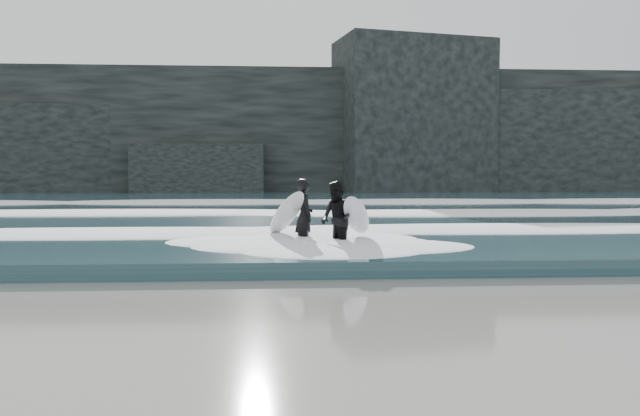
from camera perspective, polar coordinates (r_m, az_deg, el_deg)
The scene contains 8 objects.
ground at distance 7.50m, azimuth 10.45°, elevation -10.35°, with size 120.00×120.00×0.00m, color brown.
sea at distance 36.15m, azimuth -0.86°, elevation 0.63°, with size 90.00×52.00×0.30m, color #25454D.
headland at distance 53.20m, azimuth -1.79°, elevation 6.67°, with size 70.00×9.00×10.00m, color black.
foam_near at distance 16.23m, azimuth 2.67°, elevation -1.60°, with size 60.00×3.20×0.20m, color white.
foam_mid at distance 23.18m, azimuth 0.74°, elevation -0.12°, with size 60.00×4.00×0.24m, color white.
foam_far at distance 32.15m, azimuth -0.51°, elevation 0.85°, with size 60.00×4.80×0.30m, color white.
surfer_left at distance 13.96m, azimuth -1.85°, elevation -0.63°, with size 1.21×1.89×1.63m.
surfer_right at distance 13.12m, azimuth 1.74°, elevation -0.97°, with size 1.31×1.75×1.59m.
Camera 1 is at (-1.80, -7.07, 1.75)m, focal length 35.00 mm.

